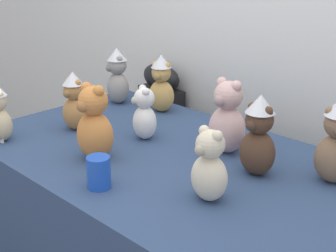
{
  "coord_description": "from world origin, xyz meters",
  "views": [
    {
      "loc": [
        1.17,
        -0.95,
        1.52
      ],
      "look_at": [
        0.0,
        0.25,
        0.89
      ],
      "focal_mm": 50.46,
      "sensor_mm": 36.0,
      "label": 1
    }
  ],
  "objects_px": {
    "display_table": "(168,239)",
    "teddy_bear_cocoa": "(258,136)",
    "teddy_bear_cream": "(209,167)",
    "party_cup_blue": "(99,172)",
    "teddy_bear_snow": "(144,115)",
    "teddy_bear_honey": "(161,84)",
    "instrument_case": "(161,140)",
    "teddy_bear_ginger": "(94,125)",
    "teddy_bear_ash": "(117,77)",
    "teddy_bear_blush": "(227,119)",
    "teddy_bear_caramel": "(74,102)"
  },
  "relations": [
    {
      "from": "teddy_bear_cocoa",
      "to": "party_cup_blue",
      "type": "height_order",
      "value": "teddy_bear_cocoa"
    },
    {
      "from": "teddy_bear_cocoa",
      "to": "teddy_bear_ginger",
      "type": "height_order",
      "value": "same"
    },
    {
      "from": "display_table",
      "to": "teddy_bear_ginger",
      "type": "height_order",
      "value": "teddy_bear_ginger"
    },
    {
      "from": "teddy_bear_caramel",
      "to": "teddy_bear_snow",
      "type": "xyz_separation_m",
      "value": [
        0.3,
        0.14,
        -0.02
      ]
    },
    {
      "from": "display_table",
      "to": "teddy_bear_caramel",
      "type": "relative_size",
      "value": 6.2
    },
    {
      "from": "teddy_bear_cream",
      "to": "party_cup_blue",
      "type": "relative_size",
      "value": 2.22
    },
    {
      "from": "teddy_bear_ash",
      "to": "teddy_bear_ginger",
      "type": "relative_size",
      "value": 0.97
    },
    {
      "from": "teddy_bear_ginger",
      "to": "teddy_bear_snow",
      "type": "bearing_deg",
      "value": 90.96
    },
    {
      "from": "display_table",
      "to": "teddy_bear_cream",
      "type": "relative_size",
      "value": 6.63
    },
    {
      "from": "teddy_bear_blush",
      "to": "teddy_bear_cream",
      "type": "distance_m",
      "value": 0.39
    },
    {
      "from": "teddy_bear_honey",
      "to": "teddy_bear_snow",
      "type": "bearing_deg",
      "value": -76.37
    },
    {
      "from": "instrument_case",
      "to": "teddy_bear_honey",
      "type": "height_order",
      "value": "teddy_bear_honey"
    },
    {
      "from": "display_table",
      "to": "teddy_bear_ginger",
      "type": "distance_m",
      "value": 0.59
    },
    {
      "from": "teddy_bear_blush",
      "to": "teddy_bear_ash",
      "type": "height_order",
      "value": "teddy_bear_blush"
    },
    {
      "from": "teddy_bear_ash",
      "to": "teddy_bear_cream",
      "type": "xyz_separation_m",
      "value": [
        0.98,
        -0.46,
        -0.03
      ]
    },
    {
      "from": "teddy_bear_caramel",
      "to": "instrument_case",
      "type": "bearing_deg",
      "value": 93.79
    },
    {
      "from": "teddy_bear_honey",
      "to": "teddy_bear_ginger",
      "type": "distance_m",
      "value": 0.61
    },
    {
      "from": "display_table",
      "to": "teddy_bear_cocoa",
      "type": "bearing_deg",
      "value": 16.56
    },
    {
      "from": "teddy_bear_caramel",
      "to": "teddy_bear_snow",
      "type": "bearing_deg",
      "value": 15.79
    },
    {
      "from": "display_table",
      "to": "teddy_bear_cocoa",
      "type": "distance_m",
      "value": 0.64
    },
    {
      "from": "teddy_bear_snow",
      "to": "teddy_bear_honey",
      "type": "distance_m",
      "value": 0.36
    },
    {
      "from": "instrument_case",
      "to": "teddy_bear_cocoa",
      "type": "distance_m",
      "value": 1.2
    },
    {
      "from": "display_table",
      "to": "teddy_bear_blush",
      "type": "distance_m",
      "value": 0.57
    },
    {
      "from": "teddy_bear_cocoa",
      "to": "instrument_case",
      "type": "bearing_deg",
      "value": 155.94
    },
    {
      "from": "teddy_bear_snow",
      "to": "teddy_bear_cocoa",
      "type": "height_order",
      "value": "teddy_bear_cocoa"
    },
    {
      "from": "teddy_bear_cream",
      "to": "teddy_bear_ginger",
      "type": "xyz_separation_m",
      "value": [
        -0.51,
        -0.05,
        0.02
      ]
    },
    {
      "from": "teddy_bear_honey",
      "to": "teddy_bear_ginger",
      "type": "bearing_deg",
      "value": -89.41
    },
    {
      "from": "teddy_bear_cream",
      "to": "party_cup_blue",
      "type": "xyz_separation_m",
      "value": [
        -0.32,
        -0.19,
        -0.06
      ]
    },
    {
      "from": "teddy_bear_caramel",
      "to": "teddy_bear_ash",
      "type": "xyz_separation_m",
      "value": [
        -0.16,
        0.38,
        0.01
      ]
    },
    {
      "from": "teddy_bear_ginger",
      "to": "teddy_bear_cocoa",
      "type": "bearing_deg",
      "value": 29.37
    },
    {
      "from": "instrument_case",
      "to": "teddy_bear_blush",
      "type": "height_order",
      "value": "teddy_bear_blush"
    },
    {
      "from": "instrument_case",
      "to": "teddy_bear_ash",
      "type": "xyz_separation_m",
      "value": [
        0.0,
        -0.32,
        0.44
      ]
    },
    {
      "from": "display_table",
      "to": "teddy_bear_ash",
      "type": "relative_size",
      "value": 5.65
    },
    {
      "from": "teddy_bear_cocoa",
      "to": "teddy_bear_honey",
      "type": "bearing_deg",
      "value": 164.12
    },
    {
      "from": "teddy_bear_cocoa",
      "to": "party_cup_blue",
      "type": "distance_m",
      "value": 0.56
    },
    {
      "from": "teddy_bear_snow",
      "to": "party_cup_blue",
      "type": "relative_size",
      "value": 2.07
    },
    {
      "from": "display_table",
      "to": "teddy_bear_honey",
      "type": "relative_size",
      "value": 5.75
    },
    {
      "from": "teddy_bear_snow",
      "to": "teddy_bear_ginger",
      "type": "distance_m",
      "value": 0.27
    },
    {
      "from": "instrument_case",
      "to": "teddy_bear_caramel",
      "type": "xyz_separation_m",
      "value": [
        0.16,
        -0.7,
        0.43
      ]
    },
    {
      "from": "teddy_bear_snow",
      "to": "teddy_bear_cocoa",
      "type": "bearing_deg",
      "value": 34.45
    },
    {
      "from": "teddy_bear_blush",
      "to": "party_cup_blue",
      "type": "height_order",
      "value": "teddy_bear_blush"
    },
    {
      "from": "teddy_bear_blush",
      "to": "teddy_bear_ginger",
      "type": "distance_m",
      "value": 0.51
    },
    {
      "from": "display_table",
      "to": "teddy_bear_cream",
      "type": "bearing_deg",
      "value": -25.45
    },
    {
      "from": "instrument_case",
      "to": "teddy_bear_cream",
      "type": "bearing_deg",
      "value": -32.51
    },
    {
      "from": "teddy_bear_cream",
      "to": "party_cup_blue",
      "type": "bearing_deg",
      "value": -142.07
    },
    {
      "from": "party_cup_blue",
      "to": "teddy_bear_snow",
      "type": "bearing_deg",
      "value": 117.32
    },
    {
      "from": "instrument_case",
      "to": "teddy_bear_blush",
      "type": "bearing_deg",
      "value": -22.97
    },
    {
      "from": "teddy_bear_snow",
      "to": "teddy_bear_ginger",
      "type": "relative_size",
      "value": 0.77
    },
    {
      "from": "display_table",
      "to": "party_cup_blue",
      "type": "distance_m",
      "value": 0.56
    },
    {
      "from": "instrument_case",
      "to": "teddy_bear_ginger",
      "type": "bearing_deg",
      "value": -54.62
    }
  ]
}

